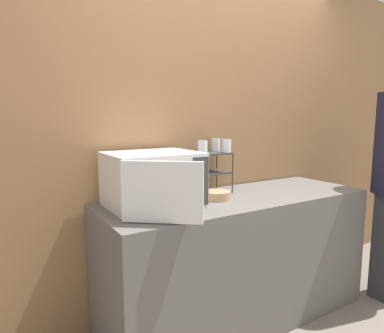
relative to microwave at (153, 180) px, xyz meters
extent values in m
cube|color=olive|center=(0.62, 0.31, 0.25)|extent=(8.00, 0.06, 2.60)
cube|color=#595654|center=(0.62, -0.06, -0.61)|extent=(1.93, 0.67, 0.89)
cube|color=silver|center=(0.01, 0.02, 0.00)|extent=(0.54, 0.43, 0.33)
cube|color=#B7B2A8|center=(-0.05, -0.19, 0.00)|extent=(0.39, 0.01, 0.28)
cube|color=#333338|center=(0.22, -0.20, 0.00)|extent=(0.11, 0.01, 0.29)
cube|color=silver|center=(-0.11, -0.34, 0.00)|extent=(0.35, 0.28, 0.32)
cylinder|color=#333333|center=(0.37, 0.05, -0.02)|extent=(0.01, 0.01, 0.29)
cylinder|color=#333333|center=(0.65, 0.05, -0.02)|extent=(0.01, 0.01, 0.29)
cylinder|color=#333333|center=(0.37, 0.24, -0.02)|extent=(0.01, 0.01, 0.29)
cylinder|color=#333333|center=(0.65, 0.24, -0.02)|extent=(0.01, 0.01, 0.29)
cube|color=#333333|center=(0.51, 0.15, -0.02)|extent=(0.28, 0.20, 0.01)
cube|color=#333333|center=(0.51, 0.15, 0.12)|extent=(0.28, 0.20, 0.01)
cylinder|color=silver|center=(0.41, 0.08, 0.17)|extent=(0.07, 0.07, 0.09)
cylinder|color=silver|center=(0.61, 0.21, 0.17)|extent=(0.07, 0.07, 0.09)
cylinder|color=silver|center=(0.61, 0.09, 0.17)|extent=(0.07, 0.07, 0.09)
cylinder|color=#AD7F56|center=(0.44, -0.06, -0.16)|extent=(0.09, 0.09, 0.01)
cylinder|color=#AD7F56|center=(0.44, -0.06, -0.14)|extent=(0.17, 0.17, 0.06)
camera|label=1|loc=(-0.86, -1.85, 0.38)|focal=32.00mm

